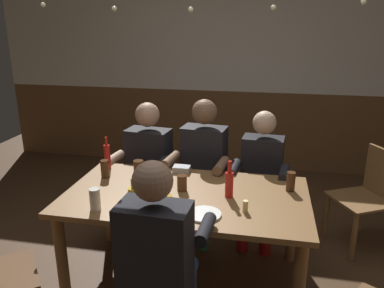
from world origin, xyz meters
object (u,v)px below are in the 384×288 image
Objects in this scene: person_2 at (261,172)px; table_candle at (245,206)px; bottle_2 at (107,156)px; pint_glass_6 at (182,183)px; pint_glass_0 at (105,169)px; person_3 at (159,253)px; bottle_1 at (229,183)px; dining_table at (186,205)px; condiment_caddy at (182,169)px; pint_glass_2 at (291,182)px; person_0 at (146,161)px; pint_glass_5 at (149,208)px; pint_glass_3 at (139,167)px; person_1 at (202,162)px; chair_empty_near_left at (369,196)px; plate_0 at (204,214)px; pint_glass_4 at (167,204)px; pint_glass_1 at (95,199)px; bottle_0 at (133,198)px.

person_2 reaches higher than table_candle.
bottle_2 is 0.79m from pint_glass_6.
bottle_2 is 0.21m from pint_glass_0.
bottle_1 is (0.31, 0.74, 0.13)m from person_3.
bottle_1 is at bearing 2.48° from dining_table.
pint_glass_2 is at bearing -13.30° from condiment_caddy.
pint_glass_5 is at bearing 116.34° from person_0.
person_3 reaches higher than person_0.
person_2 reaches higher than pint_glass_2.
person_3 is at bearing -129.50° from table_candle.
pint_glass_2 reaches higher than pint_glass_3.
person_1 reaches higher than pint_glass_3.
chair_empty_near_left reaches higher than plate_0.
chair_empty_near_left is 0.97m from pint_glass_2.
person_2 is 8.96× the size of pint_glass_5.
pint_glass_5 is at bearing 97.69° from chair_empty_near_left.
pint_glass_4 is (-1.52, -1.09, 0.31)m from chair_empty_near_left.
person_3 is at bearing 107.77° from chair_empty_near_left.
pint_glass_6 is at bearing -10.31° from pint_glass_0.
pint_glass_4 is (0.70, -0.67, -0.05)m from bottle_2.
person_2 is 7.89× the size of pint_glass_1.
pint_glass_4 is at bearing 122.38° from person_0.
pint_glass_6 is (0.25, 0.35, -0.02)m from bottle_0.
condiment_caddy is 0.64m from bottle_2.
pint_glass_1 is at bearing -156.48° from bottle_1.
pint_glass_0 is at bearing -157.68° from condiment_caddy.
dining_table is 1.39× the size of person_1.
person_2 is 0.92m from table_candle.
person_2 is at bearing 71.48° from plate_0.
person_2 is at bearing 50.95° from bottle_0.
pint_glass_3 is at bearing 123.19° from pint_glass_4.
pint_glass_4 reaches higher than condiment_caddy.
bottle_0 is 1.80× the size of pint_glass_4.
bottle_2 is at bearing 154.92° from table_candle.
bottle_0 reaches higher than dining_table.
chair_empty_near_left is at bearing 36.03° from pint_glass_5.
person_1 is 5.85× the size of bottle_0.
pint_glass_4 reaches higher than pint_glass_3.
condiment_caddy is (-1.58, -0.37, 0.27)m from chair_empty_near_left.
bottle_1 is 1.81× the size of pint_glass_1.
pint_glass_2 is at bearing 32.26° from pint_glass_4.
person_0 is 1.25m from plate_0.
condiment_caddy is (-0.57, 0.61, -0.02)m from table_candle.
person_3 is at bearing -81.71° from pint_glass_4.
pint_glass_5 is at bearing -162.03° from table_candle.
pint_glass_3 is 0.86× the size of pint_glass_4.
pint_glass_6 is at bearing -169.23° from pint_glass_2.
person_2 is (1.06, -0.01, -0.03)m from person_0.
person_0 is at bearing 126.69° from dining_table.
bottle_2 reaches higher than pint_glass_3.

